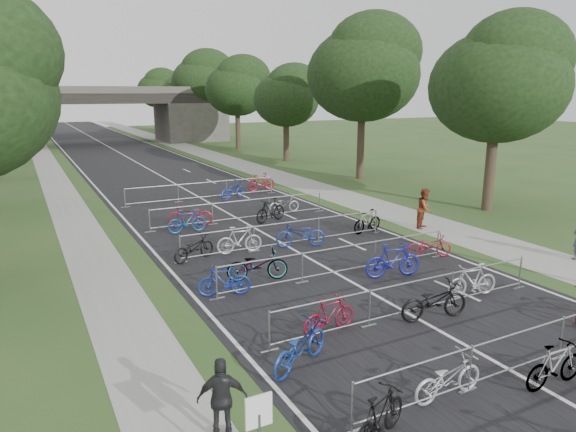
% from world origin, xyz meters
% --- Properties ---
extents(road, '(11.00, 140.00, 0.01)m').
position_xyz_m(road, '(0.00, 50.00, 0.01)').
color(road, black).
rests_on(road, ground).
extents(sidewalk_right, '(3.00, 140.00, 0.01)m').
position_xyz_m(sidewalk_right, '(8.00, 50.00, 0.01)').
color(sidewalk_right, gray).
rests_on(sidewalk_right, ground).
extents(sidewalk_left, '(2.00, 140.00, 0.01)m').
position_xyz_m(sidewalk_left, '(-7.50, 50.00, 0.01)').
color(sidewalk_left, gray).
rests_on(sidewalk_left, ground).
extents(lane_markings, '(0.12, 140.00, 0.00)m').
position_xyz_m(lane_markings, '(0.00, 50.00, 0.00)').
color(lane_markings, silver).
rests_on(lane_markings, ground).
extents(overpass_bridge, '(31.00, 8.00, 7.05)m').
position_xyz_m(overpass_bridge, '(0.00, 65.00, 3.53)').
color(overpass_bridge, '#46443E').
rests_on(overpass_bridge, ground).
extents(park_sign, '(0.45, 0.06, 1.83)m').
position_xyz_m(park_sign, '(-6.80, 3.00, 1.27)').
color(park_sign, '#4C4C51').
rests_on(park_sign, ground).
extents(tree_right_0, '(7.17, 7.17, 10.93)m').
position_xyz_m(tree_right_0, '(13.11, 15.93, 6.92)').
color(tree_right_0, '#33261C').
rests_on(tree_right_0, ground).
extents(tree_right_1, '(8.18, 8.18, 12.47)m').
position_xyz_m(tree_right_1, '(13.11, 27.93, 7.90)').
color(tree_right_1, '#33261C').
rests_on(tree_right_1, ground).
extents(tree_right_2, '(6.16, 6.16, 9.39)m').
position_xyz_m(tree_right_2, '(13.11, 39.93, 5.95)').
color(tree_right_2, '#33261C').
rests_on(tree_right_2, ground).
extents(tree_right_3, '(7.17, 7.17, 10.93)m').
position_xyz_m(tree_right_3, '(13.11, 51.93, 6.92)').
color(tree_right_3, '#33261C').
rests_on(tree_right_3, ground).
extents(tree_right_4, '(8.18, 8.18, 12.47)m').
position_xyz_m(tree_right_4, '(13.11, 63.93, 7.90)').
color(tree_right_4, '#33261C').
rests_on(tree_right_4, ground).
extents(tree_right_5, '(6.16, 6.16, 9.39)m').
position_xyz_m(tree_right_5, '(13.11, 75.93, 5.95)').
color(tree_right_5, '#33261C').
rests_on(tree_right_5, ground).
extents(tree_right_6, '(7.17, 7.17, 10.93)m').
position_xyz_m(tree_right_6, '(13.11, 87.93, 6.92)').
color(tree_right_6, '#33261C').
rests_on(tree_right_6, ground).
extents(barrier_row_1, '(9.70, 0.08, 1.10)m').
position_xyz_m(barrier_row_1, '(0.00, 3.60, 0.55)').
color(barrier_row_1, '#93969B').
rests_on(barrier_row_1, ground).
extents(barrier_row_2, '(9.70, 0.08, 1.10)m').
position_xyz_m(barrier_row_2, '(0.00, 7.20, 0.55)').
color(barrier_row_2, '#93969B').
rests_on(barrier_row_2, ground).
extents(barrier_row_3, '(9.70, 0.08, 1.10)m').
position_xyz_m(barrier_row_3, '(0.00, 11.00, 0.55)').
color(barrier_row_3, '#93969B').
rests_on(barrier_row_3, ground).
extents(barrier_row_4, '(9.70, 0.08, 1.10)m').
position_xyz_m(barrier_row_4, '(0.00, 15.00, 0.55)').
color(barrier_row_4, '#93969B').
rests_on(barrier_row_4, ground).
extents(barrier_row_5, '(9.70, 0.08, 1.10)m').
position_xyz_m(barrier_row_5, '(0.00, 20.00, 0.55)').
color(barrier_row_5, '#93969B').
rests_on(barrier_row_5, ground).
extents(barrier_row_6, '(9.70, 0.08, 1.10)m').
position_xyz_m(barrier_row_6, '(0.00, 26.00, 0.55)').
color(barrier_row_6, '#93969B').
rests_on(barrier_row_6, ground).
extents(bike_4, '(1.79, 1.09, 1.04)m').
position_xyz_m(bike_4, '(-4.30, 3.16, 0.52)').
color(bike_4, black).
rests_on(bike_4, ground).
extents(bike_5, '(1.81, 0.63, 0.95)m').
position_xyz_m(bike_5, '(-2.13, 3.63, 0.48)').
color(bike_5, silver).
rests_on(bike_5, ground).
extents(bike_6, '(1.76, 0.57, 1.04)m').
position_xyz_m(bike_6, '(0.26, 2.85, 0.52)').
color(bike_6, '#93969B').
rests_on(bike_6, ground).
extents(bike_8, '(2.17, 1.58, 1.09)m').
position_xyz_m(bike_8, '(-4.30, 6.18, 0.54)').
color(bike_8, navy).
rests_on(bike_8, ground).
extents(bike_9, '(1.75, 0.65, 1.03)m').
position_xyz_m(bike_9, '(-2.73, 7.37, 0.51)').
color(bike_9, maroon).
rests_on(bike_9, ground).
extents(bike_10, '(2.20, 1.07, 1.11)m').
position_xyz_m(bike_10, '(0.38, 6.72, 0.55)').
color(bike_10, black).
rests_on(bike_10, ground).
extents(bike_11, '(1.86, 0.79, 1.08)m').
position_xyz_m(bike_11, '(2.64, 7.41, 0.54)').
color(bike_11, '#ADAEB5').
rests_on(bike_11, ground).
extents(bike_12, '(1.77, 0.96, 1.02)m').
position_xyz_m(bike_12, '(-4.30, 11.14, 0.51)').
color(bike_12, navy).
rests_on(bike_12, ground).
extents(bike_13, '(2.24, 1.28, 1.11)m').
position_xyz_m(bike_13, '(-2.79, 11.92, 0.56)').
color(bike_13, '#93969B').
rests_on(bike_13, ground).
extents(bike_14, '(2.14, 1.03, 1.24)m').
position_xyz_m(bike_14, '(1.55, 9.99, 0.62)').
color(bike_14, '#1B1F94').
rests_on(bike_14, ground).
extents(bike_15, '(1.85, 1.26, 0.92)m').
position_xyz_m(bike_15, '(4.30, 11.14, 0.46)').
color(bike_15, maroon).
rests_on(bike_15, ground).
extents(bike_16, '(2.00, 1.30, 0.99)m').
position_xyz_m(bike_16, '(-4.06, 15.06, 0.50)').
color(bike_16, black).
rests_on(bike_16, ground).
extents(bike_17, '(1.93, 0.75, 1.13)m').
position_xyz_m(bike_17, '(-2.16, 15.04, 0.56)').
color(bike_17, '#ABAAB2').
rests_on(bike_17, ground).
extents(bike_18, '(2.22, 1.31, 1.10)m').
position_xyz_m(bike_18, '(0.46, 14.68, 0.55)').
color(bike_18, navy).
rests_on(bike_18, ground).
extents(bike_19, '(1.84, 0.86, 1.07)m').
position_xyz_m(bike_19, '(4.30, 15.23, 0.53)').
color(bike_19, '#93969B').
rests_on(bike_19, ground).
extents(bike_20, '(1.85, 0.54, 1.11)m').
position_xyz_m(bike_20, '(-3.09, 19.09, 0.55)').
color(bike_20, navy).
rests_on(bike_20, ground).
extents(bike_21, '(2.27, 1.40, 1.13)m').
position_xyz_m(bike_21, '(-2.59, 20.19, 0.56)').
color(bike_21, maroon).
rests_on(bike_21, ground).
extents(bike_22, '(2.06, 1.19, 1.19)m').
position_xyz_m(bike_22, '(1.22, 19.14, 0.60)').
color(bike_22, black).
rests_on(bike_22, ground).
extents(bike_23, '(1.78, 0.67, 0.93)m').
position_xyz_m(bike_23, '(2.77, 20.66, 0.46)').
color(bike_23, '#B1B0B8').
rests_on(bike_23, ground).
extents(bike_26, '(2.19, 1.61, 1.10)m').
position_xyz_m(bike_26, '(1.64, 25.26, 0.55)').
color(bike_26, '#1D35A0').
rests_on(bike_26, ground).
extents(bike_27, '(1.97, 0.60, 1.17)m').
position_xyz_m(bike_27, '(4.30, 26.93, 0.59)').
color(bike_27, maroon).
rests_on(bike_27, ground).
extents(pedestrian_b, '(1.16, 1.08, 1.91)m').
position_xyz_m(pedestrian_b, '(7.21, 14.65, 0.95)').
color(pedestrian_b, brown).
rests_on(pedestrian_b, ground).
extents(pedestrian_c, '(1.02, 0.70, 1.61)m').
position_xyz_m(pedestrian_c, '(-6.80, 4.65, 0.81)').
color(pedestrian_c, black).
rests_on(pedestrian_c, ground).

